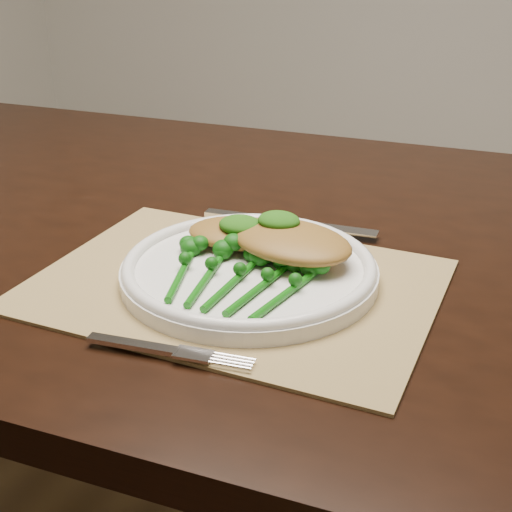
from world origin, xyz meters
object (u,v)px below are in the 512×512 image
at_px(dinner_plate, 249,269).
at_px(chicken_fillet_left, 241,233).
at_px(dining_table, 230,443).
at_px(placemat, 235,285).
at_px(broccolini_bundle, 232,283).

bearing_deg(dinner_plate, chicken_fillet_left, 123.87).
distance_m(dining_table, dinner_plate, 0.43).
distance_m(placemat, chicken_fillet_left, 0.08).
relative_size(dinner_plate, chicken_fillet_left, 2.27).
distance_m(chicken_fillet_left, broccolini_bundle, 0.11).
xyz_separation_m(chicken_fillet_left, broccolini_bundle, (0.04, -0.10, -0.01)).
height_order(chicken_fillet_left, broccolini_bundle, chicken_fillet_left).
bearing_deg(placemat, chicken_fillet_left, 109.78).
bearing_deg(dinner_plate, dining_table, 124.38).
relative_size(placemat, broccolini_bundle, 2.67).
height_order(dining_table, placemat, placemat).
bearing_deg(broccolini_bundle, dinner_plate, 94.27).
relative_size(dining_table, dinner_plate, 5.89).
bearing_deg(placemat, broccolini_bundle, -69.06).
xyz_separation_m(placemat, chicken_fillet_left, (-0.02, 0.07, 0.03)).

